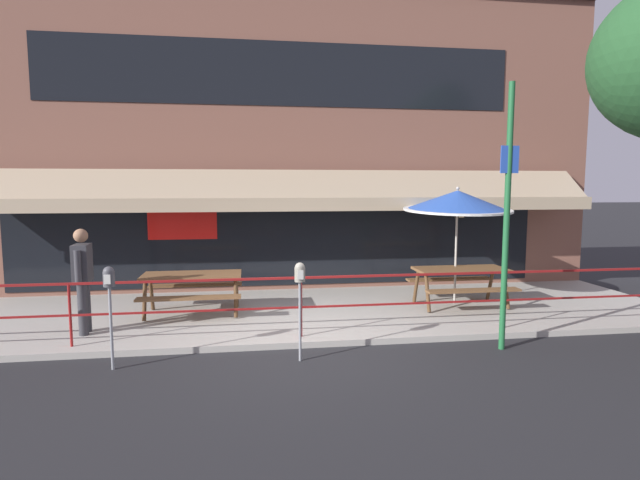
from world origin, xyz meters
name	(u,v)px	position (x,y,z in m)	size (l,w,h in m)	color
ground_plane	(303,349)	(0.00, 0.00, 0.00)	(120.00, 120.00, 0.00)	#232326
patio_deck	(292,313)	(0.00, 2.00, 0.05)	(15.00, 4.00, 0.10)	#ADA89E
restaurant_building	(282,140)	(0.00, 4.22, 3.52)	(15.00, 1.60, 7.09)	brown
patio_railing	(301,293)	(0.00, 0.30, 0.80)	(13.84, 0.04, 0.97)	maroon
picnic_table_left	(192,282)	(-1.85, 1.97, 0.71)	(1.80, 1.42, 0.76)	brown
picnic_table_centre	(461,276)	(3.35, 1.84, 0.71)	(1.80, 1.42, 0.76)	brown
patio_umbrella_centre	(457,201)	(3.35, 2.11, 2.18)	(2.14, 2.14, 2.38)	#B7B2A8
pedestrian_walking	(83,275)	(-3.46, 0.97, 1.06)	(0.26, 0.62, 1.71)	#333338
parking_meter_near	(109,287)	(-2.67, -0.49, 1.15)	(0.15, 0.16, 1.42)	gray
parking_meter_far	(300,282)	(-0.10, -0.52, 1.15)	(0.15, 0.16, 1.42)	gray
street_sign_pole	(507,215)	(3.01, -0.45, 2.05)	(0.28, 0.09, 4.00)	#1E6033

